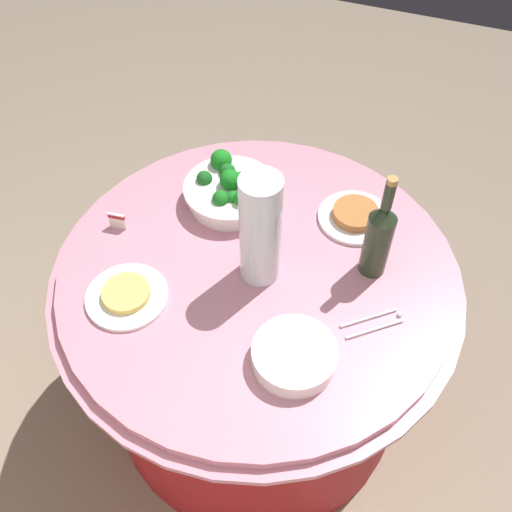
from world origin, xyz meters
The scene contains 10 objects.
ground_plane centered at (0.00, 0.00, 0.00)m, with size 6.00×6.00×0.00m, color gray.
buffet_table centered at (0.00, 0.00, 0.38)m, with size 1.16×1.16×0.74m.
broccoli_bowl centered at (0.17, -0.22, 0.78)m, with size 0.28×0.28×0.12m.
plate_stack centered at (-0.19, 0.24, 0.77)m, with size 0.21×0.21×0.05m.
wine_bottle centered at (-0.30, -0.11, 0.87)m, with size 0.07×0.07×0.34m.
decorative_fruit_vase centered at (-0.02, 0.01, 0.90)m, with size 0.11×0.11×0.34m.
serving_tongs centered at (-0.35, 0.07, 0.74)m, with size 0.15×0.14×0.01m.
food_plate_peanuts centered at (-0.21, -0.28, 0.75)m, with size 0.22×0.22×0.04m.
food_plate_noodles centered at (0.28, 0.22, 0.75)m, with size 0.22×0.22×0.03m.
label_placard_front centered at (0.43, 0.00, 0.77)m, with size 0.05×0.01×0.05m.
Camera 1 is at (-0.36, 0.95, 2.01)m, focal length 41.09 mm.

